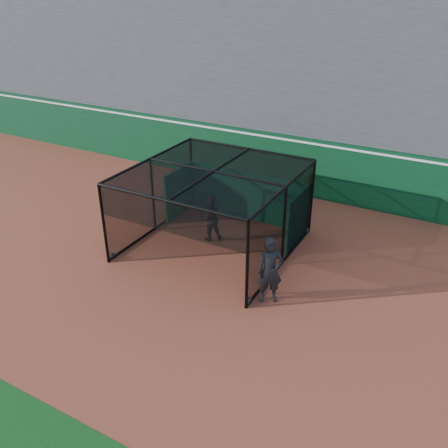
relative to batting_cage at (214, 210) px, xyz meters
The scene contains 6 objects.
ground 3.10m from the batting_cage, 96.28° to the right, with size 120.00×120.00×0.00m, color brown.
outfield_wall 5.74m from the batting_cage, 93.03° to the left, with size 50.00×0.50×2.50m.
grandstand 10.00m from the batting_cage, 91.83° to the left, with size 50.00×7.85×8.95m.
batting_cage is the anchor object (origin of this frame).
batter 0.75m from the batting_cage, 136.29° to the left, with size 0.80×0.63×1.65m, color black.
on_deck_player 3.54m from the batting_cage, 33.91° to the right, with size 0.88×0.80×2.01m.
Camera 1 is at (7.46, -9.58, 8.28)m, focal length 38.00 mm.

